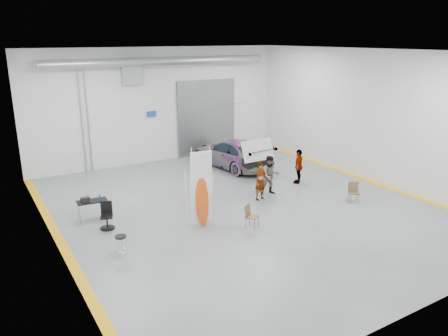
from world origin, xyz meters
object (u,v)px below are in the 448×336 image
sedan_car (232,153)px  person_c (299,166)px  folding_chair_far (353,197)px  surfboard_display (202,194)px  folding_chair_near (252,221)px  office_chair (106,217)px  person_a (260,181)px  shop_stool (121,247)px  person_b (270,175)px  work_table (90,201)px

sedan_car → person_c: 4.01m
folding_chair_far → surfboard_display: bearing=-157.7°
folding_chair_near → office_chair: bearing=117.8°
folding_chair_near → folding_chair_far: (4.91, -0.13, -0.00)m
person_a → shop_stool: bearing=-178.4°
person_c → shop_stool: size_ratio=2.25×
person_b → work_table: 7.39m
folding_chair_far → work_table: work_table is taller
surfboard_display → person_b: bearing=23.9°
work_table → person_a: bearing=-14.0°
sedan_car → person_a: (-1.53, -4.65, 0.10)m
sedan_car → folding_chair_near: size_ratio=5.87×
person_c → work_table: size_ratio=1.42×
surfboard_display → shop_stool: 3.45m
person_a → person_b: 0.81m
person_a → sedan_car: bearing=57.6°
person_b → office_chair: size_ratio=1.77×
folding_chair_far → work_table: 10.32m
folding_chair_near → office_chair: (-4.40, 2.61, 0.16)m
person_c → folding_chair_near: 5.55m
sedan_car → person_b: (-0.78, -4.34, 0.13)m
person_c → folding_chair_far: size_ratio=1.91×
folding_chair_near → work_table: 5.99m
shop_stool → folding_chair_near: bearing=-3.6°
surfboard_display → work_table: (-3.25, 2.69, -0.49)m
sedan_car → office_chair: bearing=21.2°
person_a → person_c: bearing=2.6°
person_b → sedan_car: bearing=99.9°
person_a → work_table: (-6.53, 1.63, -0.13)m
folding_chair_far → folding_chair_near: bearing=-148.2°
person_c → work_table: person_c is taller
folding_chair_near → work_table: bearing=109.3°
person_c → surfboard_display: (-6.03, -1.90, 0.37)m
person_b → folding_chair_near: person_b is taller
work_table → person_b: bearing=-10.2°
person_a → person_c: size_ratio=1.01×
sedan_car → person_a: 4.90m
folding_chair_near → shop_stool: (-4.63, 0.29, 0.09)m
folding_chair_near → work_table: size_ratio=0.75×
shop_stool → work_table: 3.51m
shop_stool → work_table: size_ratio=0.63×
shop_stool → office_chair: size_ratio=0.75×
person_a → shop_stool: (-6.54, -1.86, -0.46)m
folding_chair_far → office_chair: bearing=-163.1°
person_c → folding_chair_far: (0.26, -3.12, -0.54)m
surfboard_display → work_table: bearing=145.4°
folding_chair_near → work_table: work_table is taller
person_a → surfboard_display: surfboard_display is taller
folding_chair_near → folding_chair_far: bearing=-33.0°
person_c → surfboard_display: surfboard_display is taller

